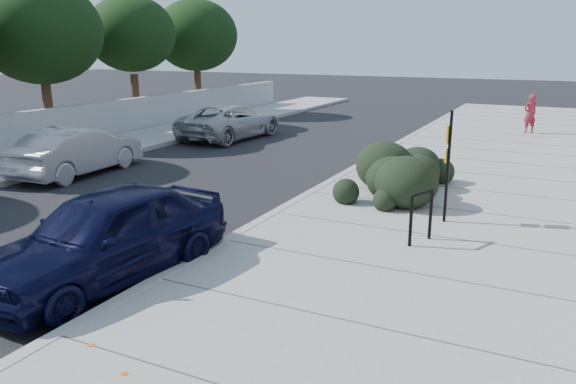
% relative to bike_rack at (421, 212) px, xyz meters
% --- Properties ---
extents(ground, '(120.00, 120.00, 0.00)m').
position_rel_bike_rack_xyz_m(ground, '(-3.34, -3.50, -0.74)').
color(ground, black).
rests_on(ground, ground).
extents(sidewalk_near, '(11.20, 50.00, 0.15)m').
position_rel_bike_rack_xyz_m(sidewalk_near, '(2.26, 1.50, -0.66)').
color(sidewalk_near, gray).
rests_on(sidewalk_near, ground).
extents(sidewalk_far, '(3.00, 50.00, 0.15)m').
position_rel_bike_rack_xyz_m(sidewalk_far, '(-12.84, 1.50, -0.66)').
color(sidewalk_far, gray).
rests_on(sidewalk_far, ground).
extents(curb_near, '(0.22, 50.00, 0.17)m').
position_rel_bike_rack_xyz_m(curb_near, '(-3.34, 1.50, -0.65)').
color(curb_near, '#9E9E99').
rests_on(curb_near, ground).
extents(curb_far, '(0.22, 50.00, 0.17)m').
position_rel_bike_rack_xyz_m(curb_far, '(-11.34, 1.50, -0.65)').
color(curb_far, '#9E9E99').
rests_on(curb_far, ground).
extents(tree_far_d, '(4.60, 4.60, 6.16)m').
position_rel_bike_rack_xyz_m(tree_far_d, '(-15.84, 5.50, 3.45)').
color(tree_far_d, '#332114').
rests_on(tree_far_d, ground).
extents(tree_far_e, '(4.00, 4.00, 5.90)m').
position_rel_bike_rack_xyz_m(tree_far_e, '(-15.84, 10.50, 3.44)').
color(tree_far_e, '#332114').
rests_on(tree_far_e, ground).
extents(tree_far_f, '(4.40, 4.40, 6.07)m').
position_rel_bike_rack_xyz_m(tree_far_f, '(-15.84, 15.50, 3.45)').
color(tree_far_f, '#332114').
rests_on(tree_far_f, ground).
extents(bike_rack, '(0.30, 0.63, 0.98)m').
position_rel_bike_rack_xyz_m(bike_rack, '(0.00, 0.00, 0.00)').
color(bike_rack, black).
rests_on(bike_rack, sidewalk_near).
extents(sign_post, '(0.08, 0.27, 2.32)m').
position_rel_bike_rack_xyz_m(sign_post, '(0.14, 1.50, 0.74)').
color(sign_post, black).
rests_on(sign_post, sidewalk_near).
extents(hedge, '(2.08, 3.74, 1.36)m').
position_rel_bike_rack_xyz_m(hedge, '(-1.39, 3.50, 0.09)').
color(hedge, black).
rests_on(hedge, sidewalk_near).
extents(sedan_navy, '(2.26, 4.62, 1.52)m').
position_rel_bike_rack_xyz_m(sedan_navy, '(-4.25, -3.60, 0.02)').
color(sedan_navy, black).
rests_on(sedan_navy, ground).
extents(wagon_silver, '(1.78, 4.37, 1.41)m').
position_rel_bike_rack_xyz_m(wagon_silver, '(-10.57, 1.86, -0.03)').
color(wagon_silver, '#9A999D').
rests_on(wagon_silver, ground).
extents(suv_silver, '(2.60, 5.11, 1.38)m').
position_rel_bike_rack_xyz_m(suv_silver, '(-10.01, 9.42, -0.05)').
color(suv_silver, '#AAACB0').
rests_on(suv_silver, ground).
extents(pedestrian, '(0.70, 0.67, 1.60)m').
position_rel_bike_rack_xyz_m(pedestrian, '(0.88, 15.34, 0.21)').
color(pedestrian, maroon).
rests_on(pedestrian, sidewalk_near).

